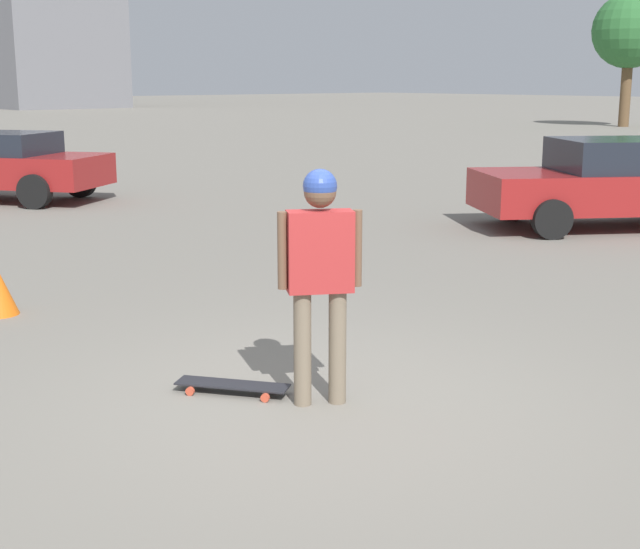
{
  "coord_description": "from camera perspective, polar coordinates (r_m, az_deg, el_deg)",
  "views": [
    {
      "loc": [
        4.71,
        -4.09,
        2.35
      ],
      "look_at": [
        0.0,
        0.0,
        0.98
      ],
      "focal_mm": 50.0,
      "sensor_mm": 36.0,
      "label": 1
    }
  ],
  "objects": [
    {
      "name": "ground_plane",
      "position": [
        6.67,
        -0.0,
        -8.23
      ],
      "size": [
        220.0,
        220.0,
        0.0
      ],
      "primitive_type": "plane",
      "color": "gray"
    },
    {
      "name": "skateboard",
      "position": [
        6.87,
        -5.63,
        -7.07
      ],
      "size": [
        0.84,
        0.68,
        0.08
      ],
      "rotation": [
        0.0,
        0.0,
        -2.53
      ],
      "color": "#232328",
      "rests_on": "ground_plane"
    },
    {
      "name": "car_parked_near",
      "position": [
        15.06,
        18.18,
        5.61
      ],
      "size": [
        3.84,
        4.51,
        1.42
      ],
      "rotation": [
        0.0,
        0.0,
        -2.16
      ],
      "color": "maroon",
      "rests_on": "ground_plane"
    },
    {
      "name": "person",
      "position": [
        6.37,
        -0.0,
        0.82
      ],
      "size": [
        0.42,
        0.53,
        1.73
      ],
      "rotation": [
        0.0,
        0.0,
        1.02
      ],
      "color": "#7A6B56",
      "rests_on": "ground_plane"
    },
    {
      "name": "tree_distant",
      "position": [
        47.95,
        19.22,
        14.47
      ],
      "size": [
        3.68,
        3.68,
        6.53
      ],
      "color": "brown",
      "rests_on": "ground_plane"
    }
  ]
}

